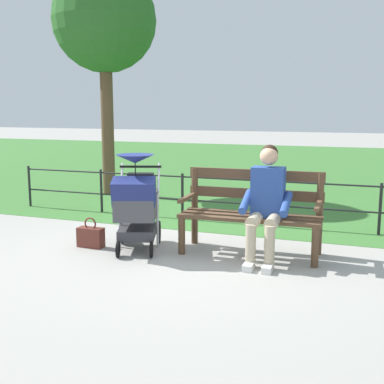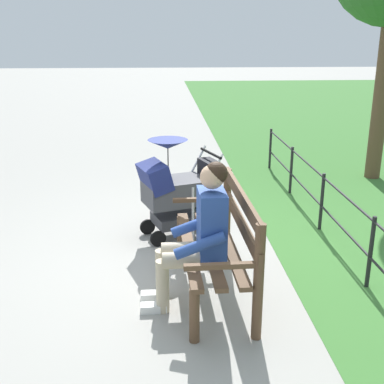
{
  "view_description": "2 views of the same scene",
  "coord_description": "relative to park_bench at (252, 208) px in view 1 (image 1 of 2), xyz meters",
  "views": [
    {
      "loc": [
        -1.9,
        5.29,
        1.67
      ],
      "look_at": [
        -0.07,
        0.23,
        0.74
      ],
      "focal_mm": 45.43,
      "sensor_mm": 36.0,
      "label": 1
    },
    {
      "loc": [
        -4.64,
        0.41,
        2.25
      ],
      "look_at": [
        0.13,
        0.1,
        0.69
      ],
      "focal_mm": 45.66,
      "sensor_mm": 36.0,
      "label": 2
    }
  ],
  "objects": [
    {
      "name": "grass_lawn",
      "position": [
        0.68,
        -8.68,
        -0.52
      ],
      "size": [
        40.0,
        16.0,
        0.01
      ],
      "primitive_type": "cube",
      "color": "#3D7533",
      "rests_on": "ground"
    },
    {
      "name": "tree_near_bench",
      "position": [
        3.53,
        -2.92,
        2.73
      ],
      "size": [
        1.94,
        1.94,
        4.27
      ],
      "color": "brown",
      "rests_on": "ground"
    },
    {
      "name": "park_fence",
      "position": [
        0.68,
        -1.37,
        -0.11
      ],
      "size": [
        7.06,
        0.04,
        0.7
      ],
      "color": "black",
      "rests_on": "ground"
    },
    {
      "name": "stroller",
      "position": [
        1.29,
        0.38,
        0.07
      ],
      "size": [
        0.75,
        0.99,
        1.15
      ],
      "color": "black",
      "rests_on": "ground"
    },
    {
      "name": "ground_plane",
      "position": [
        0.68,
        0.12,
        -0.53
      ],
      "size": [
        60.0,
        60.0,
        0.0
      ],
      "primitive_type": "plane",
      "color": "#9E9B93"
    },
    {
      "name": "park_bench",
      "position": [
        0.0,
        0.0,
        0.0
      ],
      "size": [
        1.61,
        0.64,
        0.96
      ],
      "color": "brown",
      "rests_on": "ground"
    },
    {
      "name": "person_on_bench",
      "position": [
        -0.21,
        0.22,
        0.15
      ],
      "size": [
        0.54,
        0.74,
        1.28
      ],
      "color": "tan",
      "rests_on": "ground"
    },
    {
      "name": "handbag",
      "position": [
        1.89,
        0.44,
        -0.4
      ],
      "size": [
        0.32,
        0.14,
        0.37
      ],
      "color": "brown",
      "rests_on": "ground"
    }
  ]
}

